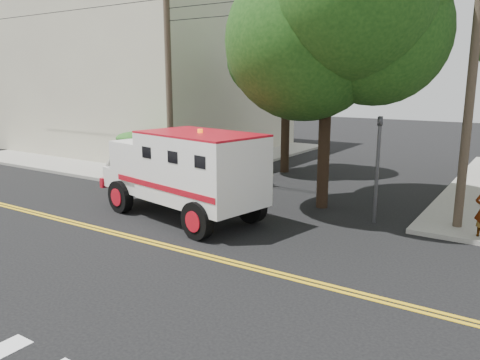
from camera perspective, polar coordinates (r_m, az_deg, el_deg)
The scene contains 11 objects.
ground at distance 13.59m, azimuth -7.18°, elevation -8.45°, with size 100.00×100.00×0.00m, color black.
sidewalk_nw at distance 32.15m, azimuth -10.09°, elevation 3.51°, with size 17.00×17.00×0.15m, color gray.
building_left at distance 34.28m, azimuth -11.16°, elevation 12.50°, with size 16.00×14.00×10.00m, color #B6AE95.
utility_pole_left at distance 20.94m, azimuth -8.67°, elevation 11.26°, with size 0.28×0.28×9.00m, color #382D23.
utility_pole_right at distance 15.99m, azimuth 26.32°, elevation 9.97°, with size 0.28×0.28×9.00m, color #382D23.
tree_main at distance 17.28m, azimuth 11.85°, elevation 19.99°, with size 6.08×5.70×9.85m.
tree_left at distance 24.12m, azimuth 6.17°, elevation 14.33°, with size 4.48×4.20×7.70m.
traffic_signal at distance 16.11m, azimuth 16.47°, elevation 2.58°, with size 0.15×0.18×3.60m.
accessibility_sign at distance 21.74m, azimuth -9.29°, elevation 2.96°, with size 0.45×0.10×2.02m.
palm_planter at distance 22.86m, azimuth -10.85°, elevation 4.05°, with size 3.52×2.63×2.36m.
armored_truck at distance 16.25m, azimuth -6.82°, elevation 1.35°, with size 7.08×3.75×3.07m.
Camera 1 is at (8.30, -9.66, 4.73)m, focal length 35.00 mm.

